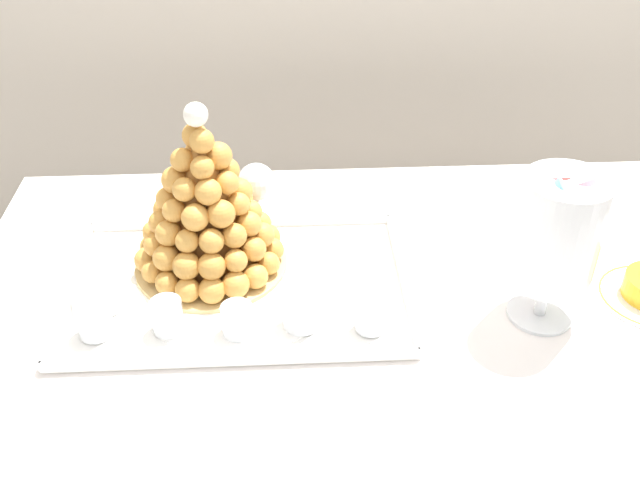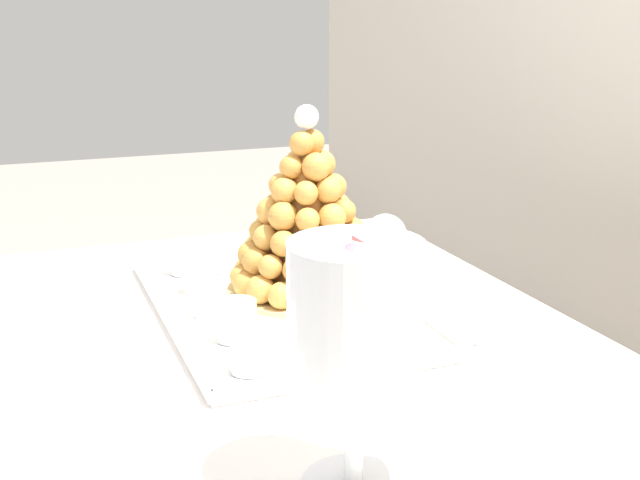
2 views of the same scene
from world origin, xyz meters
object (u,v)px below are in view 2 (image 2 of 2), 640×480
object	(u,v)px
croquembouche	(307,222)
dessert_cup_centre	(210,301)
creme_brulee_ramekin	(226,260)
dessert_cup_left	(185,259)
dessert_cup_mid_right	(236,322)
dessert_cup_mid_left	(202,278)
dessert_cup_right	(249,356)
wine_glass	(385,238)
serving_tray	(281,306)
macaron_goblet	(356,336)

from	to	relation	value
croquembouche	dessert_cup_centre	bearing A→B (deg)	-73.21
creme_brulee_ramekin	croquembouche	bearing A→B (deg)	27.58
dessert_cup_left	dessert_cup_mid_right	bearing A→B (deg)	0.65
dessert_cup_mid_left	creme_brulee_ramekin	world-z (taller)	dessert_cup_mid_left
creme_brulee_ramekin	dessert_cup_right	bearing A→B (deg)	-11.22
dessert_cup_centre	wine_glass	xyz separation A→B (m)	(0.03, 0.29, 0.08)
dessert_cup_left	wine_glass	bearing A→B (deg)	47.36
serving_tray	wine_glass	distance (m)	0.21
dessert_cup_mid_right	dessert_cup_mid_left	bearing A→B (deg)	-179.77
dessert_cup_left	dessert_cup_centre	distance (m)	0.23
serving_tray	dessert_cup_left	world-z (taller)	dessert_cup_left
dessert_cup_centre	dessert_cup_left	bearing A→B (deg)	177.48
dessert_cup_centre	creme_brulee_ramekin	size ratio (longest dim) A/B	0.55
dessert_cup_mid_right	wine_glass	xyz separation A→B (m)	(-0.07, 0.28, 0.08)
dessert_cup_centre	dessert_cup_mid_right	distance (m)	0.10
dessert_cup_right	macaron_goblet	xyz separation A→B (m)	(0.29, 0.03, 0.14)
serving_tray	dessert_cup_right	xyz separation A→B (m)	(0.23, -0.12, 0.03)
dessert_cup_left	macaron_goblet	world-z (taller)	macaron_goblet
dessert_cup_mid_right	serving_tray	bearing A→B (deg)	136.04
croquembouche	macaron_goblet	world-z (taller)	croquembouche
dessert_cup_right	dessert_cup_mid_right	bearing A→B (deg)	172.72
dessert_cup_centre	dessert_cup_mid_right	world-z (taller)	dessert_cup_mid_right
serving_tray	dessert_cup_centre	size ratio (longest dim) A/B	11.16
macaron_goblet	wine_glass	distance (m)	0.55
dessert_cup_mid_left	dessert_cup_right	world-z (taller)	dessert_cup_mid_left
wine_glass	dessert_cup_right	bearing A→B (deg)	-57.07
dessert_cup_centre	dessert_cup_right	bearing A→B (deg)	-0.20
dessert_cup_centre	macaron_goblet	world-z (taller)	macaron_goblet
croquembouche	creme_brulee_ramekin	distance (m)	0.23
dessert_cup_mid_left	wine_glass	size ratio (longest dim) A/B	0.37
serving_tray	macaron_goblet	size ratio (longest dim) A/B	2.13
dessert_cup_right	dessert_cup_left	bearing A→B (deg)	178.61
dessert_cup_left	wine_glass	xyz separation A→B (m)	(0.26, 0.28, 0.08)
dessert_cup_mid_right	macaron_goblet	xyz separation A→B (m)	(0.40, 0.01, 0.13)
serving_tray	macaron_goblet	bearing A→B (deg)	-10.43
serving_tray	dessert_cup_centre	distance (m)	0.12
dessert_cup_left	dessert_cup_right	world-z (taller)	dessert_cup_left
dessert_cup_mid_right	creme_brulee_ramekin	distance (m)	0.35
dessert_cup_left	macaron_goblet	bearing A→B (deg)	1.18
dessert_cup_mid_left	dessert_cup_mid_right	distance (m)	0.22
dessert_cup_centre	macaron_goblet	distance (m)	0.53
dessert_cup_right	serving_tray	bearing A→B (deg)	151.78
dessert_cup_mid_left	serving_tray	bearing A→B (deg)	45.03
dessert_cup_mid_left	macaron_goblet	world-z (taller)	macaron_goblet
dessert_cup_mid_left	dessert_cup_right	size ratio (longest dim) A/B	1.15
dessert_cup_left	macaron_goblet	xyz separation A→B (m)	(0.74, 0.02, 0.13)
macaron_goblet	wine_glass	world-z (taller)	macaron_goblet
dessert_cup_left	dessert_cup_centre	bearing A→B (deg)	-2.52
dessert_cup_centre	wine_glass	bearing A→B (deg)	84.31
dessert_cup_centre	dessert_cup_mid_left	bearing A→B (deg)	173.44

